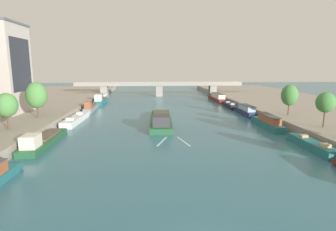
{
  "coord_description": "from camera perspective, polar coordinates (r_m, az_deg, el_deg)",
  "views": [
    {
      "loc": [
        -3.8,
        -16.33,
        12.56
      ],
      "look_at": [
        0.0,
        42.1,
        2.05
      ],
      "focal_mm": 29.36,
      "sensor_mm": 36.0,
      "label": 1
    }
  ],
  "objects": [
    {
      "name": "moored_boat_right_gap_after",
      "position": [
        47.94,
        27.6,
        -5.36
      ],
      "size": [
        2.17,
        12.01,
        2.38
      ],
      "color": "#23666B",
      "rests_on": "ground"
    },
    {
      "name": "quay_right",
      "position": [
        85.06,
        28.15,
        1.08
      ],
      "size": [
        36.0,
        170.0,
        1.76
      ],
      "primitive_type": "cube",
      "color": "gray",
      "rests_on": "ground"
    },
    {
      "name": "tree_left_by_lamp",
      "position": [
        54.14,
        -30.5,
        1.84
      ],
      "size": [
        3.61,
        3.61,
        6.38
      ],
      "color": "brown",
      "rests_on": "quay_left"
    },
    {
      "name": "moored_boat_left_second",
      "position": [
        82.28,
        -15.74,
        1.67
      ],
      "size": [
        2.72,
        13.25,
        3.05
      ],
      "color": "gray",
      "rests_on": "ground"
    },
    {
      "name": "moored_boat_left_far",
      "position": [
        48.72,
        -24.58,
        -4.7
      ],
      "size": [
        3.11,
        15.89,
        2.82
      ],
      "color": "#235633",
      "rests_on": "ground"
    },
    {
      "name": "quay_left",
      "position": [
        81.31,
        -30.94,
        0.46
      ],
      "size": [
        36.0,
        170.0,
        1.76
      ],
      "primitive_type": "cube",
      "color": "gray",
      "rests_on": "ground"
    },
    {
      "name": "moored_boat_right_midway",
      "position": [
        102.21,
        10.25,
        3.64
      ],
      "size": [
        3.45,
        16.35,
        2.9
      ],
      "color": "maroon",
      "rests_on": "ground"
    },
    {
      "name": "tree_right_third",
      "position": [
        55.95,
        29.91,
        2.35
      ],
      "size": [
        3.3,
        3.3,
        6.33
      ],
      "color": "brown",
      "rests_on": "quay_right"
    },
    {
      "name": "moored_boat_right_second",
      "position": [
        60.55,
        19.98,
        -1.3
      ],
      "size": [
        2.41,
        13.45,
        2.77
      ],
      "color": "#23666B",
      "rests_on": "ground"
    },
    {
      "name": "wake_behind_barge",
      "position": [
        46.79,
        0.96,
        -5.37
      ],
      "size": [
        5.6,
        5.97,
        0.03
      ],
      "color": "#A5D1DB",
      "rests_on": "ground"
    },
    {
      "name": "tree_left_end_of_row",
      "position": [
        64.15,
        -25.64,
        3.81
      ],
      "size": [
        4.28,
        4.28,
        7.57
      ],
      "color": "brown",
      "rests_on": "quay_left"
    },
    {
      "name": "moored_boat_right_near",
      "position": [
        87.3,
        12.62,
        2.1
      ],
      "size": [
        2.4,
        11.52,
        2.36
      ],
      "color": "black",
      "rests_on": "ground"
    },
    {
      "name": "moored_boat_left_midway",
      "position": [
        96.48,
        -13.81,
        3.03
      ],
      "size": [
        2.88,
        13.69,
        3.48
      ],
      "color": "#23666B",
      "rests_on": "ground"
    },
    {
      "name": "bridge_far",
      "position": [
        117.18,
        -1.86,
        5.94
      ],
      "size": [
        70.1,
        4.4,
        6.0
      ],
      "color": "gray",
      "rests_on": "ground"
    },
    {
      "name": "moored_boat_left_near",
      "position": [
        111.68,
        -12.8,
        3.8
      ],
      "size": [
        2.08,
        10.54,
        2.31
      ],
      "color": "gray",
      "rests_on": "ground"
    },
    {
      "name": "barge_midriver",
      "position": [
        60.84,
        -1.5,
        -0.86
      ],
      "size": [
        5.13,
        23.99,
        3.06
      ],
      "color": "#235633",
      "rests_on": "ground"
    },
    {
      "name": "moored_boat_left_upstream",
      "position": [
        66.05,
        -18.56,
        -0.71
      ],
      "size": [
        2.97,
        15.72,
        2.44
      ],
      "color": "silver",
      "rests_on": "ground"
    },
    {
      "name": "tree_right_second",
      "position": [
        66.61,
        23.92,
        3.88
      ],
      "size": [
        3.6,
        3.6,
        6.84
      ],
      "color": "brown",
      "rests_on": "quay_right"
    },
    {
      "name": "moored_boat_right_upstream",
      "position": [
        75.05,
        15.88,
        1.0
      ],
      "size": [
        2.63,
        12.58,
        2.61
      ],
      "color": "#1E284C",
      "rests_on": "ground"
    }
  ]
}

